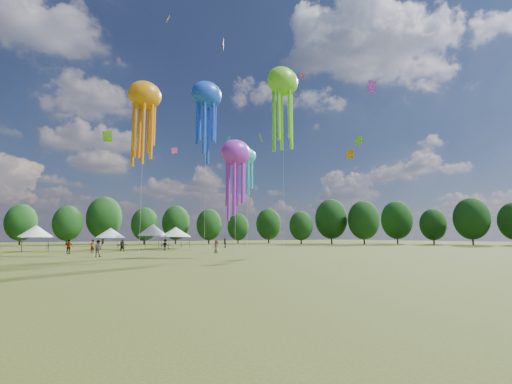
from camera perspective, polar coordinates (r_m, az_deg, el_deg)
ground at (r=18.85m, az=23.44°, el=-13.48°), size 300.00×300.00×0.00m
spectator_near at (r=44.92m, az=-23.43°, el=-8.09°), size 1.14×1.07×1.88m
spectators_far at (r=59.98m, az=-15.59°, el=-7.99°), size 29.72×19.38×1.87m
festival_tents at (r=66.94m, az=-23.30°, el=-5.60°), size 36.40×8.00×4.44m
show_kites at (r=58.00m, az=-6.62°, el=12.44°), size 51.74×27.58×32.62m
small_kites at (r=61.30m, az=-14.50°, el=20.82°), size 67.35×51.74×42.92m
treeline at (r=74.01m, az=-23.99°, el=-3.00°), size 201.57×95.24×13.43m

